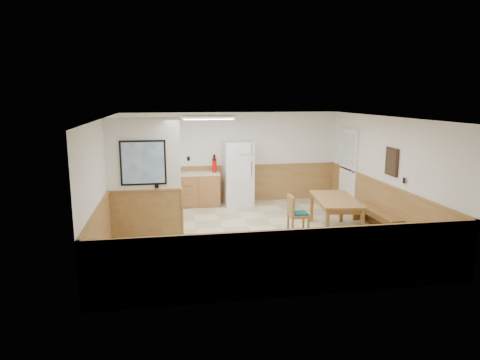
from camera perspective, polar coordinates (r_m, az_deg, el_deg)
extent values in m
plane|color=beige|center=(9.32, 1.68, -7.21)|extent=(6.00, 6.00, 0.00)
cube|color=white|center=(8.86, 1.77, 8.34)|extent=(6.00, 6.00, 0.02)
cube|color=white|center=(11.92, -1.11, 3.01)|extent=(6.00, 0.02, 2.50)
cube|color=white|center=(10.02, 18.79, 0.88)|extent=(0.02, 6.00, 2.50)
cube|color=white|center=(8.92, -17.53, -0.24)|extent=(0.02, 6.00, 2.50)
cube|color=#A98243|center=(12.03, -1.08, -0.54)|extent=(6.00, 0.04, 1.00)
cube|color=#A98243|center=(10.17, 18.43, -3.28)|extent=(0.04, 6.00, 1.00)
cube|color=#A98243|center=(9.09, -17.13, -4.88)|extent=(0.04, 6.00, 1.00)
cube|color=white|center=(8.96, -12.79, 3.29)|extent=(1.50, 0.15, 1.50)
cube|color=#A98243|center=(9.21, -12.46, -4.43)|extent=(1.50, 0.17, 1.00)
cube|color=black|center=(8.89, -12.78, 2.25)|extent=(0.92, 0.03, 0.92)
cube|color=white|center=(8.88, -12.79, 2.24)|extent=(0.84, 0.01, 0.84)
cube|color=#975F35|center=(11.64, -6.22, -1.35)|extent=(1.40, 0.60, 0.86)
cube|color=#975F35|center=(11.65, -13.46, -1.58)|extent=(0.06, 0.60, 0.86)
cube|color=#975F35|center=(11.62, -9.82, -1.47)|extent=(0.06, 0.60, 0.86)
cube|color=beige|center=(11.54, -8.25, 0.77)|extent=(2.20, 0.60, 0.04)
cube|color=beige|center=(11.82, -8.30, 1.36)|extent=(2.20, 0.02, 0.10)
cube|color=white|center=(11.73, 14.23, 1.43)|extent=(0.05, 1.02, 2.15)
cube|color=white|center=(11.73, 14.18, 1.43)|extent=(0.04, 0.90, 2.05)
cube|color=silver|center=(11.64, 14.19, 3.97)|extent=(0.02, 0.76, 0.80)
cube|color=white|center=(11.74, -11.32, 4.15)|extent=(0.80, 0.03, 1.00)
cube|color=white|center=(11.72, -11.32, 4.14)|extent=(0.70, 0.01, 0.90)
cube|color=#311F13|center=(9.71, 19.57, 2.31)|extent=(0.03, 0.50, 0.60)
cube|color=black|center=(9.70, 19.47, 2.31)|extent=(0.01, 0.42, 0.52)
cube|color=white|center=(10.03, -4.25, 8.35)|extent=(1.20, 0.30, 0.08)
cube|color=white|center=(10.03, -4.25, 8.09)|extent=(1.15, 0.25, 0.01)
cube|color=white|center=(11.64, -0.28, 0.91)|extent=(0.79, 0.73, 1.74)
cube|color=silver|center=(11.23, 1.56, 4.21)|extent=(0.03, 0.02, 0.22)
cube|color=silver|center=(11.31, 1.55, 1.50)|extent=(0.03, 0.02, 0.41)
cube|color=#A2653B|center=(9.52, 12.63, -2.53)|extent=(1.04, 1.76, 0.05)
cube|color=#A2653B|center=(9.54, 12.61, -2.97)|extent=(0.93, 1.65, 0.10)
cube|color=#A2653B|center=(8.81, 11.54, -6.12)|extent=(0.08, 0.08, 0.70)
cube|color=#A2653B|center=(10.26, 9.54, -3.59)|extent=(0.08, 0.08, 0.70)
cube|color=#A2653B|center=(9.00, 15.97, -5.96)|extent=(0.08, 0.08, 0.70)
cube|color=#A2653B|center=(10.43, 13.38, -3.51)|extent=(0.08, 0.08, 0.70)
cube|color=#A2653B|center=(9.96, 17.92, -3.99)|extent=(0.44, 1.74, 0.05)
cube|color=#A2653B|center=(9.34, 20.13, -6.56)|extent=(0.36, 0.07, 0.40)
cube|color=#A2653B|center=(10.72, 15.86, -4.06)|extent=(0.36, 0.07, 0.40)
cube|color=#A2653B|center=(9.29, 7.78, -4.66)|extent=(0.41, 0.41, 0.06)
cube|color=#115651|center=(9.27, 7.79, -4.39)|extent=(0.37, 0.37, 0.03)
cube|color=#A2653B|center=(9.18, 6.79, -3.34)|extent=(0.05, 0.41, 0.40)
cube|color=#115651|center=(9.13, 5.74, -3.39)|extent=(0.02, 0.35, 0.34)
cube|color=#A2653B|center=(9.14, 7.03, -6.36)|extent=(0.04, 0.04, 0.39)
cube|color=#A2653B|center=(9.46, 6.43, -5.75)|extent=(0.04, 0.04, 0.39)
cube|color=#A2653B|center=(9.24, 9.10, -6.22)|extent=(0.04, 0.04, 0.39)
cube|color=#A2653B|center=(9.56, 8.44, -5.62)|extent=(0.04, 0.04, 0.39)
cylinder|color=red|center=(11.59, -3.43, 2.00)|extent=(0.13, 0.13, 0.40)
cylinder|color=black|center=(11.55, -3.45, 3.19)|extent=(0.07, 0.07, 0.09)
cylinder|color=#178330|center=(11.52, -11.63, 1.24)|extent=(0.07, 0.07, 0.20)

